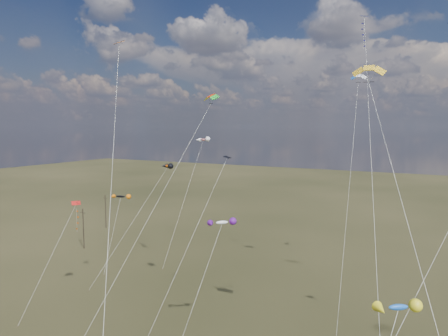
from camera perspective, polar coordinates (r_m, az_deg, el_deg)
The scene contains 14 objects.
utility_pole_near at distance 84.19m, azimuth -19.45°, elevation -8.12°, with size 1.40×0.20×8.00m.
utility_pole_far at distance 99.25m, azimuth -16.57°, elevation -5.92°, with size 1.40×0.20×8.00m.
diamond_navy_tall at distance 52.50m, azimuth 19.50°, elevation 14.82°, with size 8.62×33.61×38.20m.
diamond_black_mid at distance 45.16m, azimuth -3.05°, elevation -6.36°, with size 4.43×12.73×20.60m.
diamond_red_low at distance 56.57m, azimuth -20.62°, elevation -7.04°, with size 2.71×8.66×14.18m.
diamond_orange_center at distance 34.86m, azimuth -15.53°, elevation 2.88°, with size 18.49×23.16×32.94m.
parafoil_yellow at distance 35.89m, azimuth 20.06°, elevation 13.08°, with size 12.18×21.42×29.51m.
parafoil_blue_white at distance 56.61m, azimuth 18.65°, elevation 12.09°, with size 2.62×17.79×31.22m.
parafoil_tricolor at distance 45.87m, azimuth -2.02°, elevation 10.03°, with size 8.83×16.49×28.05m.
novelty_black_orange at distance 72.90m, azimuth -14.58°, elevation -3.98°, with size 4.19×7.63×12.22m.
novelty_orange_black at distance 66.09m, azimuth -8.13°, elevation 0.23°, with size 6.73×14.05×18.12m.
novelty_white_purple at distance 41.29m, azimuth -0.33°, elevation -7.87°, with size 2.81×9.70×14.65m.
novelty_redwhite_stripe at distance 76.34m, azimuth -3.05°, elevation 4.03°, with size 4.05×14.18×22.12m.
novelty_blue_yellow at distance 26.21m, azimuth 23.59°, elevation -17.94°, with size 4.12×11.16×14.11m.
Camera 1 is at (22.95, -24.55, 24.00)m, focal length 32.00 mm.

